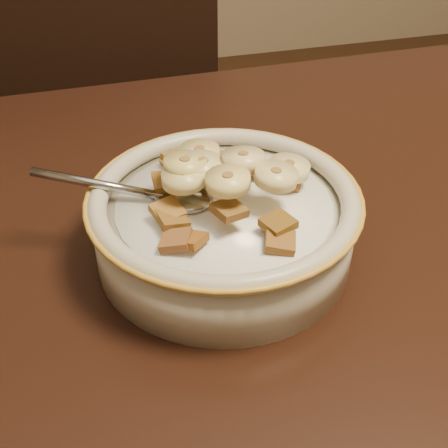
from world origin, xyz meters
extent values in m
cube|color=black|center=(0.00, 0.00, 0.73)|extent=(1.42, 0.93, 0.04)
cube|color=black|center=(-0.09, 0.56, 0.50)|extent=(0.46, 0.46, 0.99)
cylinder|color=beige|center=(-0.02, 0.11, 0.77)|extent=(0.19, 0.19, 0.05)
cylinder|color=white|center=(-0.02, 0.11, 0.80)|extent=(0.16, 0.16, 0.00)
ellipsoid|color=#999BA4|center=(-0.05, 0.12, 0.80)|extent=(0.06, 0.05, 0.01)
cube|color=brown|center=(-0.03, 0.16, 0.81)|extent=(0.03, 0.03, 0.01)
cube|color=#95602D|center=(-0.02, 0.13, 0.82)|extent=(0.03, 0.03, 0.01)
cube|color=olive|center=(-0.04, 0.15, 0.81)|extent=(0.03, 0.03, 0.01)
cube|color=brown|center=(-0.06, 0.14, 0.81)|extent=(0.02, 0.02, 0.01)
cube|color=brown|center=(-0.07, 0.07, 0.80)|extent=(0.03, 0.03, 0.01)
cube|color=brown|center=(-0.07, 0.10, 0.81)|extent=(0.02, 0.02, 0.01)
cube|color=brown|center=(0.00, 0.07, 0.81)|extent=(0.03, 0.03, 0.01)
cube|color=brown|center=(0.00, 0.15, 0.81)|extent=(0.02, 0.02, 0.01)
cube|color=brown|center=(-0.07, 0.10, 0.81)|extent=(0.03, 0.03, 0.01)
cube|color=brown|center=(0.03, 0.13, 0.80)|extent=(0.03, 0.03, 0.01)
cube|color=brown|center=(-0.02, 0.17, 0.80)|extent=(0.03, 0.03, 0.01)
cube|color=brown|center=(-0.05, 0.17, 0.80)|extent=(0.03, 0.03, 0.01)
cube|color=olive|center=(0.02, 0.13, 0.80)|extent=(0.03, 0.03, 0.01)
cube|color=brown|center=(0.00, 0.06, 0.80)|extent=(0.03, 0.03, 0.01)
cube|color=brown|center=(-0.03, 0.15, 0.81)|extent=(0.03, 0.03, 0.01)
cube|color=brown|center=(0.04, 0.14, 0.80)|extent=(0.02, 0.02, 0.01)
cube|color=brown|center=(-0.06, 0.07, 0.80)|extent=(0.03, 0.03, 0.01)
cube|color=olive|center=(-0.05, 0.17, 0.81)|extent=(0.03, 0.03, 0.01)
cube|color=brown|center=(-0.03, 0.16, 0.81)|extent=(0.03, 0.03, 0.01)
cube|color=brown|center=(-0.03, 0.08, 0.81)|extent=(0.03, 0.03, 0.01)
cylinder|color=#F7D27C|center=(-0.03, 0.16, 0.82)|extent=(0.04, 0.04, 0.01)
cylinder|color=beige|center=(-0.01, 0.12, 0.83)|extent=(0.04, 0.04, 0.01)
cylinder|color=beige|center=(0.01, 0.10, 0.83)|extent=(0.04, 0.04, 0.01)
cylinder|color=beige|center=(-0.04, 0.12, 0.83)|extent=(0.04, 0.04, 0.01)
cylinder|color=#EBDE81|center=(-0.05, 0.13, 0.83)|extent=(0.04, 0.04, 0.01)
cylinder|color=#F3CF7E|center=(-0.03, 0.09, 0.83)|extent=(0.04, 0.04, 0.01)
cylinder|color=#FFEBA0|center=(0.03, 0.13, 0.81)|extent=(0.04, 0.04, 0.01)
cylinder|color=#D8BA73|center=(-0.05, 0.11, 0.83)|extent=(0.04, 0.04, 0.01)
cylinder|color=#ECDF73|center=(-0.05, 0.13, 0.83)|extent=(0.04, 0.04, 0.01)
camera|label=1|loc=(-0.12, -0.25, 1.07)|focal=50.00mm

